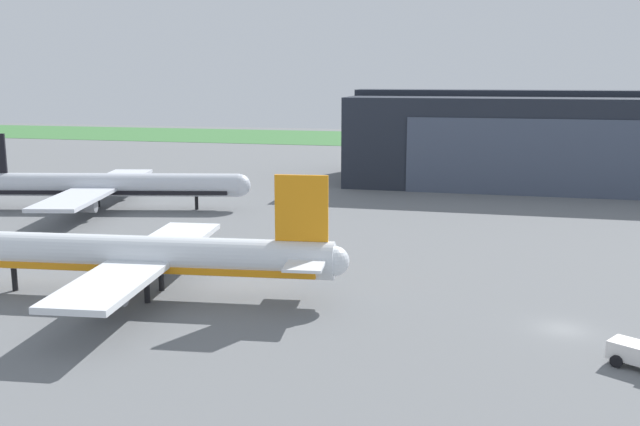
# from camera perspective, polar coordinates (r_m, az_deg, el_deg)

# --- Properties ---
(ground_plane) EXTENTS (440.00, 440.00, 0.00)m
(ground_plane) POSITION_cam_1_polar(r_m,az_deg,el_deg) (64.32, 19.12, -8.92)
(ground_plane) COLOR slate
(grass_field_strip) EXTENTS (440.00, 56.00, 0.08)m
(grass_field_strip) POSITION_cam_1_polar(r_m,az_deg,el_deg) (240.37, 15.09, 5.65)
(grass_field_strip) COLOR #3C733A
(grass_field_strip) RESTS_ON ground_plane
(maintenance_hangar) EXTENTS (103.49, 34.97, 18.51)m
(maintenance_hangar) POSITION_cam_1_polar(r_m,az_deg,el_deg) (149.81, 23.03, 5.43)
(maintenance_hangar) COLOR #232833
(maintenance_hangar) RESTS_ON ground_plane
(airliner_near_right) EXTENTS (41.61, 32.21, 12.33)m
(airliner_near_right) POSITION_cam_1_polar(r_m,az_deg,el_deg) (70.74, -14.55, -3.39)
(airliner_near_right) COLOR silver
(airliner_near_right) RESTS_ON ground_plane
(airliner_far_right) EXTENTS (46.29, 40.95, 12.24)m
(airliner_far_right) POSITION_cam_1_polar(r_m,az_deg,el_deg) (118.60, -17.23, 2.14)
(airliner_far_right) COLOR silver
(airliner_far_right) RESTS_ON ground_plane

